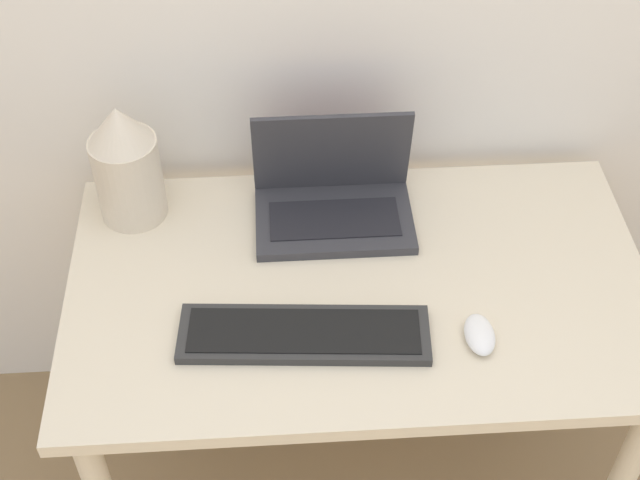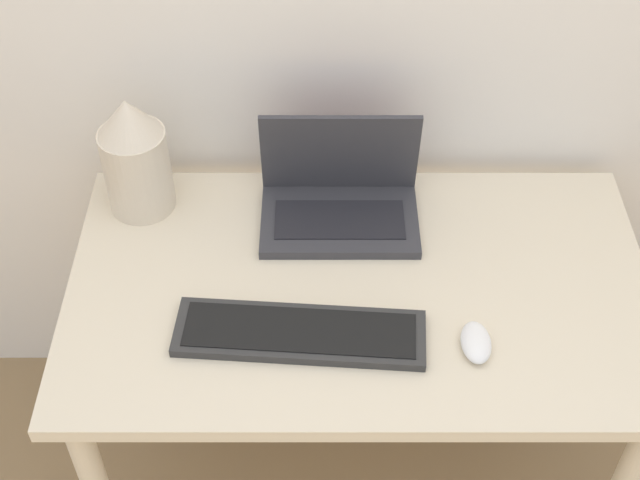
# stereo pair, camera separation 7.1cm
# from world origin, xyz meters

# --- Properties ---
(desk) EXTENTS (1.11, 0.65, 0.71)m
(desk) POSITION_xyz_m (0.00, 0.33, 0.61)
(desk) COLOR beige
(desk) RESTS_ON ground_plane
(laptop) EXTENTS (0.32, 0.21, 0.22)m
(laptop) POSITION_xyz_m (-0.04, 0.52, 0.75)
(laptop) COLOR #333338
(laptop) RESTS_ON desk
(keyboard) EXTENTS (0.46, 0.16, 0.02)m
(keyboard) POSITION_xyz_m (-0.11, 0.20, 0.72)
(keyboard) COLOR #2D2D2D
(keyboard) RESTS_ON desk
(mouse) EXTENTS (0.05, 0.09, 0.03)m
(mouse) POSITION_xyz_m (0.20, 0.18, 0.72)
(mouse) COLOR white
(mouse) RESTS_ON desk
(vase) EXTENTS (0.13, 0.13, 0.26)m
(vase) POSITION_xyz_m (-0.44, 0.55, 0.83)
(vase) COLOR beige
(vase) RESTS_ON desk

